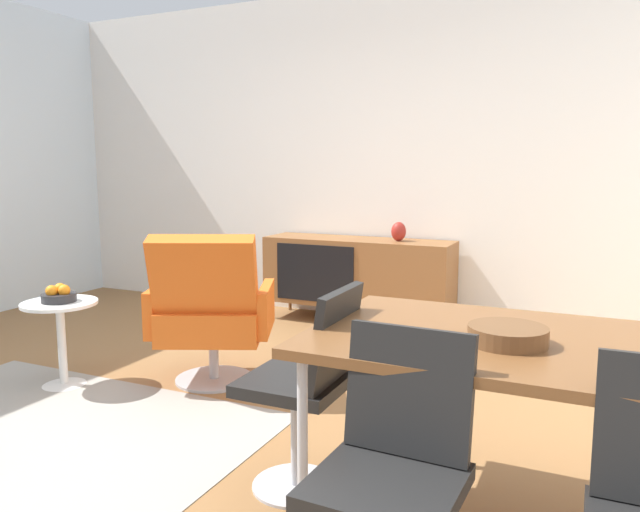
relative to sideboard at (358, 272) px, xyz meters
name	(u,v)px	position (x,y,z in m)	size (l,w,h in m)	color
ground_plane	(200,425)	(0.03, -2.30, -0.44)	(8.32, 8.32, 0.00)	olive
wall_back	(375,157)	(0.03, 0.30, 0.96)	(6.80, 0.12, 2.80)	white
sideboard	(358,272)	(0.00, 0.00, 0.00)	(1.60, 0.45, 0.72)	brown
vase_cobalt	(399,231)	(0.35, 0.00, 0.36)	(0.12, 0.12, 0.16)	maroon
dining_table	(546,354)	(1.71, -2.63, 0.26)	(1.60, 0.90, 0.74)	brown
wooden_bowl_on_table	(508,335)	(1.59, -2.71, 0.33)	(0.26, 0.26, 0.06)	brown
dining_chair_front_left	(394,471)	(1.36, -3.19, 0.03)	(0.41, 0.44, 0.86)	black
dining_chair_near_window	(308,381)	(0.82, -2.63, 0.03)	(0.43, 0.40, 0.86)	black
lounge_chair_red	(210,310)	(-0.26, -1.77, 0.03)	(0.86, 0.84, 0.95)	#D85919
side_table_round	(61,334)	(-1.07, -2.16, -0.12)	(0.44, 0.44, 0.52)	white
fruit_bowl	(59,295)	(-1.07, -2.16, 0.12)	(0.20, 0.20, 0.11)	#262628
area_rug	(20,440)	(-0.65, -2.82, -0.44)	(2.20, 1.70, 0.01)	gray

